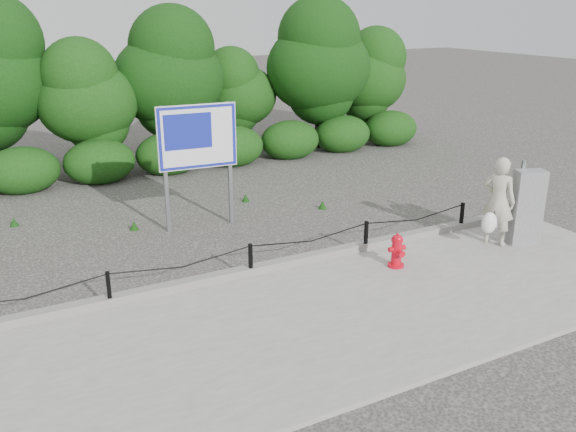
# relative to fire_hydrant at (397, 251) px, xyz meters

# --- Properties ---
(ground) EXTENTS (90.00, 90.00, 0.00)m
(ground) POSITION_rel_fire_hydrant_xyz_m (-2.54, 0.93, -0.39)
(ground) COLOR #2D2B28
(ground) RESTS_ON ground
(sidewalk) EXTENTS (14.00, 4.00, 0.08)m
(sidewalk) POSITION_rel_fire_hydrant_xyz_m (-2.54, -1.07, -0.35)
(sidewalk) COLOR gray
(sidewalk) RESTS_ON ground
(curb) EXTENTS (14.00, 0.22, 0.14)m
(curb) POSITION_rel_fire_hydrant_xyz_m (-2.54, 0.98, -0.24)
(curb) COLOR slate
(curb) RESTS_ON sidewalk
(chain_barrier) EXTENTS (10.06, 0.06, 0.60)m
(chain_barrier) POSITION_rel_fire_hydrant_xyz_m (-2.54, 0.93, 0.06)
(chain_barrier) COLOR black
(chain_barrier) RESTS_ON sidewalk
(treeline) EXTENTS (20.39, 3.93, 4.93)m
(treeline) POSITION_rel_fire_hydrant_xyz_m (-2.59, 9.87, 2.25)
(treeline) COLOR black
(treeline) RESTS_ON ground
(fire_hydrant) EXTENTS (0.35, 0.35, 0.65)m
(fire_hydrant) POSITION_rel_fire_hydrant_xyz_m (0.00, 0.00, 0.00)
(fire_hydrant) COLOR red
(fire_hydrant) RESTS_ON sidewalk
(pedestrian) EXTENTS (0.85, 0.78, 1.80)m
(pedestrian) POSITION_rel_fire_hydrant_xyz_m (2.45, -0.02, 0.57)
(pedestrian) COLOR #B2AE98
(pedestrian) RESTS_ON sidewalk
(utility_cabinet) EXTENTS (0.66, 0.53, 1.69)m
(utility_cabinet) POSITION_rel_fire_hydrant_xyz_m (3.00, -0.27, 0.45)
(utility_cabinet) COLOR gray
(utility_cabinet) RESTS_ON sidewalk
(advertising_sign) EXTENTS (1.70, 0.26, 2.73)m
(advertising_sign) POSITION_rel_fire_hydrant_xyz_m (-2.39, 3.87, 1.53)
(advertising_sign) COLOR slate
(advertising_sign) RESTS_ON ground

